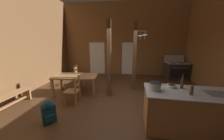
{
  "coord_description": "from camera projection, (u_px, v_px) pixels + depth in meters",
  "views": [
    {
      "loc": [
        0.29,
        -3.83,
        2.0
      ],
      "look_at": [
        -0.28,
        0.74,
        0.98
      ],
      "focal_mm": 19.48,
      "sensor_mm": 36.0,
      "label": 1
    }
  ],
  "objects": [
    {
      "name": "bottle_short_on_counter",
      "position": [
        182.0,
        83.0,
        2.9
      ],
      "size": [
        0.07,
        0.07,
        0.34
      ],
      "color": "#56331E",
      "rests_on": "kitchen_island"
    },
    {
      "name": "stove_range",
      "position": [
        176.0,
        71.0,
        6.91
      ],
      "size": [
        1.22,
        0.92,
        1.32
      ],
      "color": "#272727",
      "rests_on": "ground_plane"
    },
    {
      "name": "glazed_panel_back_right",
      "position": [
        129.0,
        59.0,
        7.82
      ],
      "size": [
        0.84,
        0.01,
        2.05
      ],
      "primitive_type": "cube",
      "color": "white",
      "rests_on": "ground_plane"
    },
    {
      "name": "wall_left",
      "position": [
        7.0,
        36.0,
        4.17
      ],
      "size": [
        0.14,
        8.87,
        4.48
      ],
      "primitive_type": "cube",
      "color": "brown",
      "rests_on": "ground_plane"
    },
    {
      "name": "kitchen_island",
      "position": [
        192.0,
        111.0,
        2.81
      ],
      "size": [
        2.22,
        1.1,
        0.94
      ],
      "color": "#9E7044",
      "rests_on": "ground_plane"
    },
    {
      "name": "dining_table",
      "position": [
        76.0,
        78.0,
        4.89
      ],
      "size": [
        1.78,
        1.06,
        0.74
      ],
      "color": "#9E7044",
      "rests_on": "ground_plane"
    },
    {
      "name": "glazed_door_back_left",
      "position": [
        97.0,
        58.0,
        8.07
      ],
      "size": [
        1.0,
        0.01,
        2.05
      ],
      "primitive_type": "cube",
      "color": "white",
      "rests_on": "ground_plane"
    },
    {
      "name": "stockpot_on_counter",
      "position": [
        155.0,
        86.0,
        2.82
      ],
      "size": [
        0.34,
        0.27,
        0.19
      ],
      "color": "#A8AAB2",
      "rests_on": "kitchen_island"
    },
    {
      "name": "backpack",
      "position": [
        48.0,
        111.0,
        3.1
      ],
      "size": [
        0.39,
        0.38,
        0.6
      ],
      "color": "#194756",
      "rests_on": "ground_plane"
    },
    {
      "name": "ladderback_chair_by_post",
      "position": [
        79.0,
        76.0,
        5.85
      ],
      "size": [
        0.5,
        0.5,
        0.95
      ],
      "color": "#9E7044",
      "rests_on": "ground_plane"
    },
    {
      "name": "support_post_center",
      "position": [
        109.0,
        60.0,
        4.46
      ],
      "size": [
        0.14,
        0.14,
        2.83
      ],
      "color": "brown",
      "rests_on": "ground_plane"
    },
    {
      "name": "wall_back",
      "position": [
        123.0,
        39.0,
        7.68
      ],
      "size": [
        8.33,
        0.14,
        4.48
      ],
      "primitive_type": "cube",
      "color": "brown",
      "rests_on": "ground_plane"
    },
    {
      "name": "ground_plane",
      "position": [
        117.0,
        104.0,
        4.19
      ],
      "size": [
        8.33,
        8.87,
        0.1
      ],
      "primitive_type": "cube",
      "color": "#4C301C"
    },
    {
      "name": "mixing_bowl_on_counter",
      "position": [
        172.0,
        86.0,
        2.99
      ],
      "size": [
        0.2,
        0.2,
        0.07
      ],
      "color": "silver",
      "rests_on": "kitchen_island"
    },
    {
      "name": "support_post_with_pot_rack",
      "position": [
        135.0,
        55.0,
        5.06
      ],
      "size": [
        0.56,
        0.23,
        2.83
      ],
      "color": "brown",
      "rests_on": "ground_plane"
    },
    {
      "name": "ladderback_chair_near_window",
      "position": [
        73.0,
        91.0,
        4.06
      ],
      "size": [
        0.47,
        0.47,
        0.95
      ],
      "color": "#9E7044",
      "rests_on": "ground_plane"
    },
    {
      "name": "bottle_tall_on_counter",
      "position": [
        192.0,
        90.0,
        2.54
      ],
      "size": [
        0.07,
        0.07,
        0.25
      ],
      "color": "#56331E",
      "rests_on": "kitchen_island"
    },
    {
      "name": "bench_along_left_wall",
      "position": [
        5.0,
        101.0,
        3.66
      ],
      "size": [
        0.4,
        1.63,
        0.44
      ],
      "color": "#9E7044",
      "rests_on": "ground_plane"
    }
  ]
}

